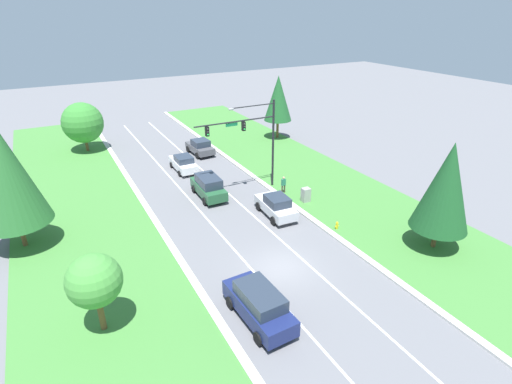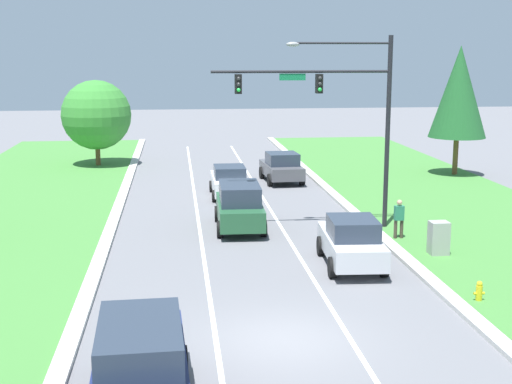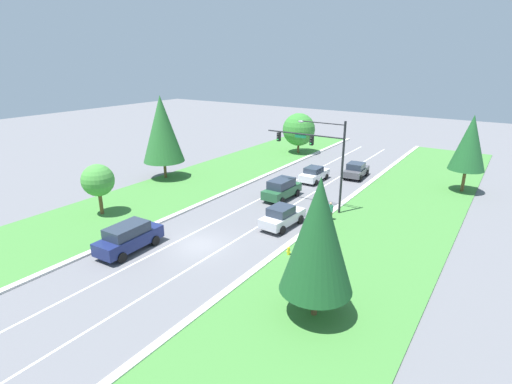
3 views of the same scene
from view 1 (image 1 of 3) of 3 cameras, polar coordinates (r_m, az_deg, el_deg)
The scene contains 21 objects.
ground_plane at distance 27.00m, azimuth 3.60°, elevation -10.75°, with size 160.00×160.00×0.00m, color slate.
curb_strip_right at distance 29.88m, azimuth 12.94°, elevation -7.36°, with size 0.50×90.00×0.15m.
curb_strip_left at distance 24.99m, azimuth -7.83°, elevation -14.15°, with size 0.50×90.00×0.15m.
grass_verge_right at distance 33.25m, azimuth 19.85°, elevation -4.83°, with size 10.00×90.00×0.08m.
grass_verge_left at distance 24.25m, azimuth -20.00°, elevation -17.27°, with size 10.00×90.00×0.08m.
lane_stripe_inner_left at distance 26.26m, azimuth 0.19°, elevation -11.86°, with size 0.14×81.00×0.01m.
lane_stripe_inner_right at distance 27.84m, azimuth 6.80°, elevation -9.66°, with size 0.14×81.00×0.01m.
traffic_signal_mast at distance 35.70m, azimuth -0.47°, elevation 8.34°, with size 7.65×0.41×8.30m.
silver_sedan at distance 32.75m, azimuth 2.87°, elevation -1.97°, with size 2.23×4.58×1.81m.
white_sedan at distance 42.50m, azimuth -10.32°, elevation 4.07°, with size 1.99×4.46×1.68m.
navy_suv at distance 22.54m, azimuth 0.42°, elevation -15.71°, with size 2.27×5.14×2.03m.
graphite_sedan at distance 47.12m, azimuth -7.98°, elevation 6.40°, with size 2.33×4.37×1.78m.
forest_suv at distance 36.14m, azimuth -6.80°, elevation 0.80°, with size 2.17×4.79×2.02m.
utility_cabinet at distance 35.33m, azimuth 7.11°, elevation -0.46°, with size 0.70×0.60×1.33m.
pedestrian at distance 36.66m, azimuth 3.95°, elevation 1.12°, with size 0.40×0.23×1.69m.
fire_hydrant at distance 31.59m, azimuth 11.48°, elevation -4.74°, with size 0.34×0.20×0.70m.
conifer_near_right_tree at distance 29.62m, azimuth 25.51°, elevation 0.69°, with size 3.90×3.90×7.90m.
oak_near_left_tree at distance 22.16m, azimuth -22.10°, elevation -11.70°, with size 2.82×2.82×4.62m.
conifer_far_right_tree at distance 51.63m, azimuth 3.19°, elevation 13.22°, with size 3.51×3.51×8.03m.
oak_far_left_tree at distance 51.01m, azimuth -23.53°, elevation 9.05°, with size 4.65×4.65×5.81m.
conifer_mid_left_tree at distance 31.29m, azimuth -32.24°, elevation 2.36°, with size 4.64×4.64×9.46m.
Camera 1 is at (-11.87, -18.42, 15.78)m, focal length 28.00 mm.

